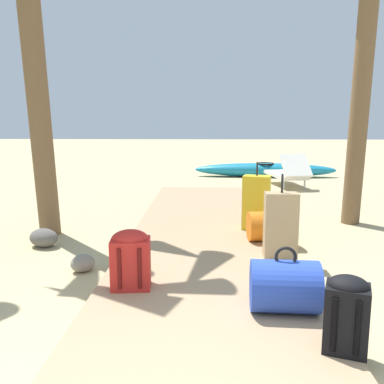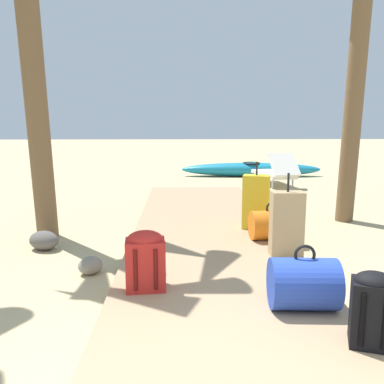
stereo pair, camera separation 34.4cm
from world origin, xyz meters
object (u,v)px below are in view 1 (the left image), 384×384
(backpack_black, at_px, (346,312))
(duffel_bag_blue, at_px, (284,286))
(duffel_bag_orange, at_px, (269,226))
(suitcase_yellow, at_px, (256,203))
(backpack_red, at_px, (130,257))
(lounge_chair, at_px, (288,173))
(suitcase_tan, at_px, (280,225))
(kayak, at_px, (265,170))

(backpack_black, height_order, duffel_bag_blue, duffel_bag_blue)
(backpack_black, bearing_deg, duffel_bag_orange, 92.46)
(backpack_black, distance_m, duffel_bag_blue, 0.61)
(suitcase_yellow, relative_size, duffel_bag_blue, 1.70)
(backpack_red, xyz_separation_m, lounge_chair, (2.52, 6.15, -0.02))
(suitcase_tan, bearing_deg, duffel_bag_orange, 91.18)
(suitcase_yellow, bearing_deg, backpack_black, -85.97)
(duffel_bag_blue, height_order, kayak, duffel_bag_blue)
(lounge_chair, relative_size, kayak, 0.43)
(duffel_bag_blue, distance_m, backpack_red, 1.30)
(duffel_bag_blue, height_order, suitcase_tan, suitcase_tan)
(backpack_black, height_order, duffel_bag_orange, backpack_black)
(duffel_bag_blue, height_order, lounge_chair, lounge_chair)
(backpack_black, height_order, kayak, backpack_black)
(suitcase_yellow, distance_m, duffel_bag_blue, 2.42)
(backpack_black, relative_size, suitcase_tan, 0.55)
(suitcase_yellow, height_order, duffel_bag_blue, suitcase_yellow)
(duffel_bag_blue, relative_size, lounge_chair, 0.32)
(lounge_chair, bearing_deg, duffel_bag_orange, -103.37)
(suitcase_tan, height_order, lounge_chair, suitcase_tan)
(suitcase_yellow, relative_size, backpack_red, 1.73)
(backpack_black, bearing_deg, suitcase_yellow, 94.03)
(backpack_black, height_order, lounge_chair, lounge_chair)
(kayak, bearing_deg, duffel_bag_blue, -96.93)
(duffel_bag_orange, bearing_deg, backpack_red, -133.51)
(suitcase_yellow, bearing_deg, kayak, 80.93)
(suitcase_tan, bearing_deg, suitcase_yellow, 95.78)
(backpack_black, relative_size, lounge_chair, 0.30)
(duffel_bag_orange, relative_size, kayak, 0.14)
(suitcase_yellow, distance_m, backpack_red, 2.40)
(kayak, bearing_deg, backpack_red, -105.87)
(duffel_bag_orange, bearing_deg, kayak, 82.59)
(backpack_black, xyz_separation_m, backpack_red, (-1.51, 0.94, 0.01))
(backpack_red, relative_size, lounge_chair, 0.32)
(duffel_bag_orange, bearing_deg, lounge_chair, 76.63)
(backpack_black, relative_size, duffel_bag_orange, 0.90)
(backpack_red, bearing_deg, kayak, 74.13)
(lounge_chair, bearing_deg, backpack_red, -112.24)
(suitcase_yellow, bearing_deg, duffel_bag_orange, -78.90)
(backpack_red, bearing_deg, duffel_bag_blue, -18.18)
(suitcase_tan, height_order, duffel_bag_orange, suitcase_tan)
(duffel_bag_blue, xyz_separation_m, kayak, (1.01, 8.27, -0.09))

